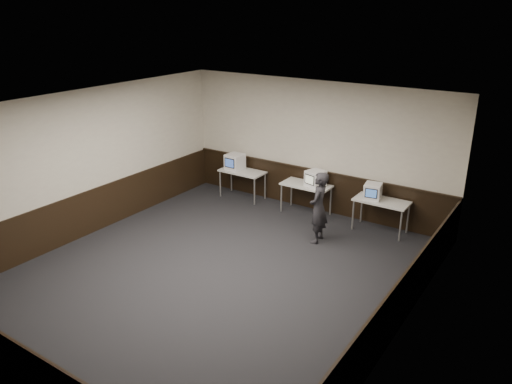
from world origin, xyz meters
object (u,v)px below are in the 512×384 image
Objects in this scene: desk_center at (306,187)px; emac_right at (373,191)px; desk_left at (242,173)px; desk_right at (381,203)px; emac_left at (235,162)px; person at (318,208)px; emac_center at (315,179)px.

emac_right is (1.69, -0.04, 0.25)m from desk_center.
emac_right reaches higher than desk_left.
desk_center is 1.90m from desk_right.
desk_left is 1.00× the size of desk_right.
desk_center is 2.15m from emac_left.
emac_center is at bearing -159.12° from person.
emac_left is 0.30× the size of person.
person is (2.86, -1.25, 0.11)m from desk_left.
emac_left is (-2.13, -0.02, 0.28)m from desk_center.
desk_center and desk_right have the same top height.
desk_left is 1.90m from desk_center.
emac_center is (2.14, -0.01, 0.27)m from desk_left.
emac_center reaches higher than emac_right.
person reaches higher than desk_center.
desk_right is 2.57× the size of emac_left.
emac_center is at bearing 168.43° from emac_right.
desk_center is 2.57× the size of emac_left.
desk_left is 2.16m from emac_center.
desk_center is 0.76× the size of person.
emac_center is at bearing -0.22° from desk_left.
emac_center is 0.32× the size of person.
person reaches higher than emac_left.
emac_center reaches higher than desk_right.
desk_right is 0.76× the size of person.
desk_left is 0.36m from emac_left.
desk_right is at bearing 0.00° from desk_left.
emac_left reaches higher than desk_right.
emac_center is (2.37, 0.01, -0.01)m from emac_left.
emac_left is 3.82m from emac_right.
desk_right is at bearing 15.68° from emac_center.
emac_right is at bearing 1.97° from emac_left.
emac_right is (3.82, -0.02, -0.03)m from emac_left.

